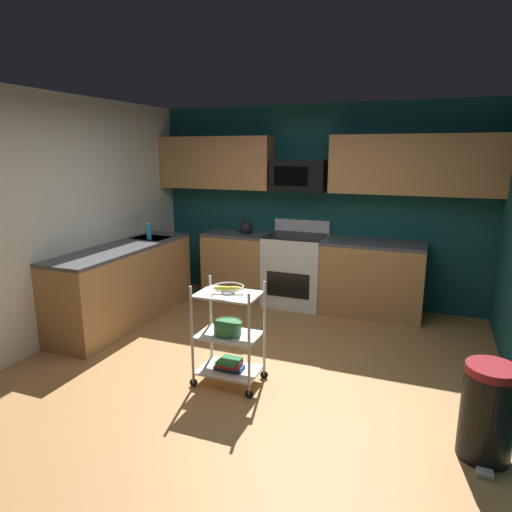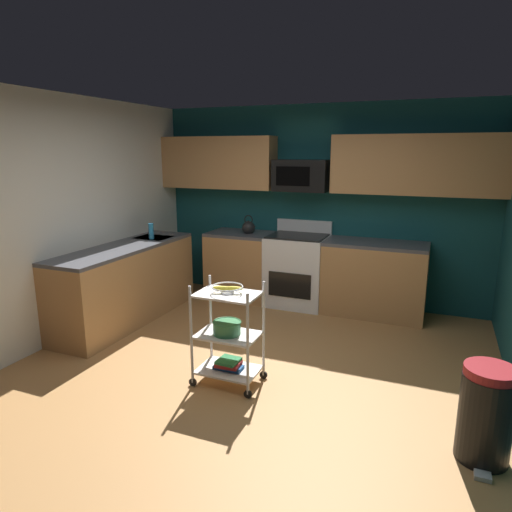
% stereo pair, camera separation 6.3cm
% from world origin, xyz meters
% --- Properties ---
extents(floor, '(4.40, 4.80, 0.04)m').
position_xyz_m(floor, '(0.00, 0.00, -0.02)').
color(floor, '#A87542').
rests_on(floor, ground).
extents(wall_back, '(4.52, 0.06, 2.60)m').
position_xyz_m(wall_back, '(0.00, 2.43, 1.30)').
color(wall_back, '#14474C').
rests_on(wall_back, ground).
extents(wall_left, '(0.06, 4.80, 2.60)m').
position_xyz_m(wall_left, '(-2.23, 0.00, 1.30)').
color(wall_left, silver).
rests_on(wall_left, ground).
extents(counter_run, '(3.64, 2.68, 0.92)m').
position_xyz_m(counter_run, '(-0.81, 1.54, 0.46)').
color(counter_run, '#B27F4C').
rests_on(counter_run, ground).
extents(oven_range, '(0.76, 0.65, 1.10)m').
position_xyz_m(oven_range, '(-0.18, 2.10, 0.48)').
color(oven_range, white).
rests_on(oven_range, ground).
extents(upper_cabinets, '(4.40, 0.33, 0.70)m').
position_xyz_m(upper_cabinets, '(0.04, 2.23, 1.85)').
color(upper_cabinets, '#B27F4C').
extents(microwave, '(0.70, 0.39, 0.40)m').
position_xyz_m(microwave, '(-0.18, 2.21, 1.70)').
color(microwave, black).
extents(rolling_cart, '(0.60, 0.38, 0.91)m').
position_xyz_m(rolling_cart, '(-0.11, -0.16, 0.45)').
color(rolling_cart, silver).
rests_on(rolling_cart, ground).
extents(fruit_bowl, '(0.27, 0.27, 0.07)m').
position_xyz_m(fruit_bowl, '(-0.11, -0.16, 0.88)').
color(fruit_bowl, silver).
rests_on(fruit_bowl, rolling_cart).
extents(mixing_bowl_large, '(0.25, 0.25, 0.11)m').
position_xyz_m(mixing_bowl_large, '(-0.12, -0.16, 0.52)').
color(mixing_bowl_large, '#387F4C').
rests_on(mixing_bowl_large, rolling_cart).
extents(book_stack, '(0.26, 0.20, 0.09)m').
position_xyz_m(book_stack, '(-0.11, -0.16, 0.17)').
color(book_stack, '#1E4C8C').
rests_on(book_stack, rolling_cart).
extents(kettle, '(0.21, 0.18, 0.26)m').
position_xyz_m(kettle, '(-0.88, 2.10, 1.00)').
color(kettle, black).
rests_on(kettle, counter_run).
extents(dish_soap_bottle, '(0.06, 0.06, 0.20)m').
position_xyz_m(dish_soap_bottle, '(-1.85, 1.24, 1.02)').
color(dish_soap_bottle, '#2D8CBF').
rests_on(dish_soap_bottle, counter_run).
extents(trash_can, '(0.34, 0.42, 0.66)m').
position_xyz_m(trash_can, '(1.90, -0.44, 0.33)').
color(trash_can, black).
rests_on(trash_can, ground).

